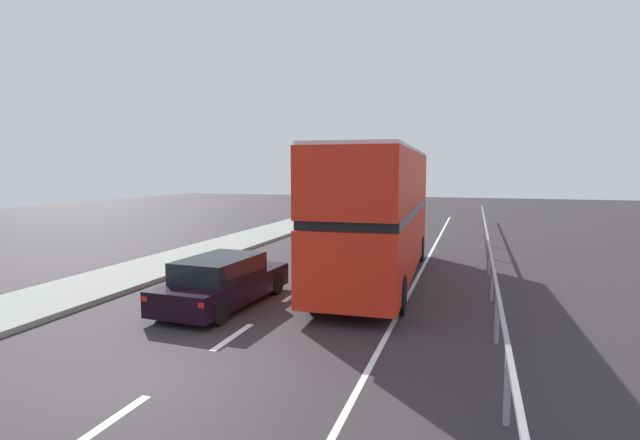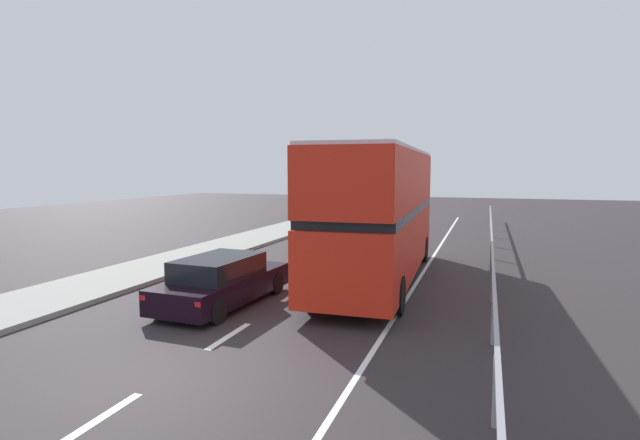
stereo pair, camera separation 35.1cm
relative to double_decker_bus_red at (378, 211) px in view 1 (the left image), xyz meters
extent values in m
cube|color=#2D272A|center=(-1.98, -8.87, -2.36)|extent=(75.45, 120.00, 0.10)
cube|color=silver|center=(-1.98, -10.33, -2.31)|extent=(0.16, 1.80, 0.01)
cube|color=silver|center=(-1.98, -6.45, -2.31)|extent=(0.16, 1.80, 0.01)
cube|color=silver|center=(-1.98, -2.57, -2.31)|extent=(0.16, 1.80, 0.01)
cube|color=silver|center=(-1.98, 1.30, -2.31)|extent=(0.16, 1.80, 0.01)
cube|color=silver|center=(-1.98, 5.18, -2.31)|extent=(0.16, 1.80, 0.01)
cube|color=silver|center=(-1.98, 9.06, -2.31)|extent=(0.16, 1.80, 0.01)
cube|color=silver|center=(-1.98, 12.94, -2.31)|extent=(0.16, 1.80, 0.01)
cube|color=silver|center=(-1.98, 16.82, -2.31)|extent=(0.16, 1.80, 0.01)
cube|color=silver|center=(-1.98, 20.70, -2.31)|extent=(0.16, 1.80, 0.01)
cube|color=silver|center=(1.24, 0.13, -2.31)|extent=(0.12, 46.00, 0.01)
cube|color=gray|center=(3.54, 0.13, -1.25)|extent=(0.08, 42.00, 0.08)
cylinder|color=gray|center=(3.54, -8.62, -1.78)|extent=(0.10, 0.10, 1.06)
cylinder|color=gray|center=(3.54, -5.12, -1.78)|extent=(0.10, 0.10, 1.06)
cylinder|color=gray|center=(3.54, -1.62, -1.78)|extent=(0.10, 0.10, 1.06)
cylinder|color=gray|center=(3.54, 1.88, -1.78)|extent=(0.10, 0.10, 1.06)
cylinder|color=gray|center=(3.54, 5.38, -1.78)|extent=(0.10, 0.10, 1.06)
cylinder|color=gray|center=(3.54, 8.88, -1.78)|extent=(0.10, 0.10, 1.06)
cylinder|color=gray|center=(3.54, 12.38, -1.78)|extent=(0.10, 0.10, 1.06)
cylinder|color=gray|center=(3.54, 15.88, -1.78)|extent=(0.10, 0.10, 1.06)
cylinder|color=gray|center=(3.54, 19.38, -1.78)|extent=(0.10, 0.10, 1.06)
cube|color=red|center=(0.00, -0.01, -1.02)|extent=(2.86, 10.64, 1.90)
cube|color=black|center=(0.00, -0.01, 0.05)|extent=(2.87, 10.22, 0.24)
cube|color=red|center=(0.00, -0.01, 1.04)|extent=(2.86, 10.64, 1.74)
cube|color=silver|center=(0.00, -0.01, 1.96)|extent=(2.81, 10.43, 0.10)
cube|color=black|center=(-0.20, 5.25, -0.92)|extent=(2.21, 0.13, 1.33)
cube|color=yellow|center=(-0.20, 5.25, 1.48)|extent=(1.48, 0.10, 0.28)
cylinder|color=black|center=(-1.28, 3.82, -1.81)|extent=(0.32, 1.01, 1.00)
cylinder|color=black|center=(0.98, 3.91, -1.81)|extent=(0.32, 1.01, 1.00)
cylinder|color=black|center=(-0.99, -3.73, -1.81)|extent=(0.32, 1.01, 1.00)
cylinder|color=black|center=(1.27, -3.64, -1.81)|extent=(0.32, 1.01, 1.00)
cube|color=black|center=(-3.39, -4.23, -1.82)|extent=(1.99, 4.59, 0.63)
cube|color=black|center=(-3.40, -4.45, -1.23)|extent=(1.68, 2.56, 0.54)
cube|color=red|center=(-4.29, -6.40, -1.66)|extent=(0.16, 0.07, 0.12)
cube|color=red|center=(-2.73, -6.49, -1.66)|extent=(0.16, 0.07, 0.12)
cylinder|color=black|center=(-4.11, -2.63, -1.99)|extent=(0.23, 0.65, 0.64)
cylinder|color=black|center=(-2.51, -2.72, -1.99)|extent=(0.23, 0.65, 0.64)
cylinder|color=black|center=(-4.27, -5.73, -1.99)|extent=(0.23, 0.65, 0.64)
cylinder|color=black|center=(-2.67, -5.82, -1.99)|extent=(0.23, 0.65, 0.64)
cube|color=#191F2D|center=(-4.37, 16.11, -1.81)|extent=(1.85, 4.34, 0.65)
cube|color=black|center=(-4.36, 15.90, -1.20)|extent=(1.61, 2.40, 0.57)
cube|color=red|center=(-5.12, 13.97, -1.65)|extent=(0.16, 0.06, 0.12)
cube|color=red|center=(-3.54, 14.00, -1.65)|extent=(0.16, 0.06, 0.12)
cylinder|color=black|center=(-5.20, 17.56, -1.99)|extent=(0.21, 0.64, 0.64)
cylinder|color=black|center=(-3.58, 17.58, -1.99)|extent=(0.21, 0.64, 0.64)
cylinder|color=black|center=(-5.15, 14.64, -1.99)|extent=(0.21, 0.64, 0.64)
cylinder|color=black|center=(-3.53, 14.67, -1.99)|extent=(0.21, 0.64, 0.64)
camera|label=1|loc=(3.00, -15.81, 1.35)|focal=27.39mm
camera|label=2|loc=(3.33, -15.70, 1.35)|focal=27.39mm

